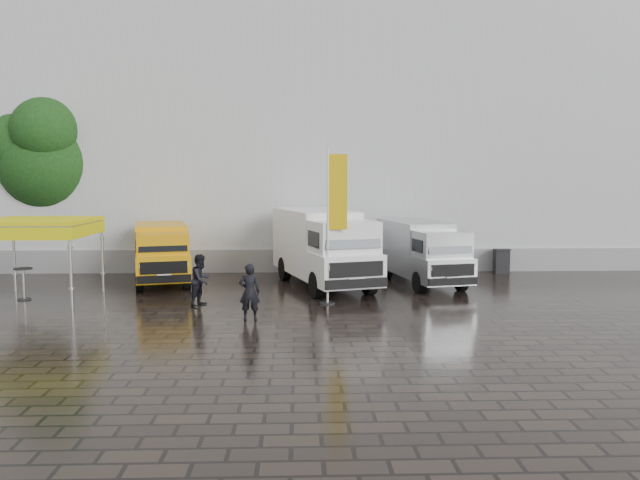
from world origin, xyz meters
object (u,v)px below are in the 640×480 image
object	(u,v)px
cocktail_table	(24,284)
canopy_tent	(38,224)
van_silver	(422,253)
flagpole	(333,217)
van_white	(323,249)
wheelie_bin	(501,261)
person_tent	(201,280)
van_yellow	(161,254)
person_front	(250,292)

from	to	relation	value
cocktail_table	canopy_tent	bearing A→B (deg)	-3.87
van_silver	flagpole	world-z (taller)	flagpole
van_white	canopy_tent	distance (m)	9.91
van_silver	wheelie_bin	world-z (taller)	van_silver
van_white	flagpole	bearing A→B (deg)	-103.16
wheelie_bin	person_tent	size ratio (longest dim) A/B	0.63
wheelie_bin	person_tent	bearing A→B (deg)	-146.37
van_yellow	van_silver	distance (m)	10.05
van_silver	cocktail_table	distance (m)	14.23
van_silver	person_front	world-z (taller)	van_silver
canopy_tent	flagpole	distance (m)	9.83
canopy_tent	flagpole	bearing A→B (deg)	-5.52
wheelie_bin	cocktail_table	bearing A→B (deg)	-158.45
van_white	person_tent	bearing A→B (deg)	-157.34
van_white	wheelie_bin	size ratio (longest dim) A/B	6.28
flagpole	person_tent	distance (m)	4.70
cocktail_table	person_front	distance (m)	8.50
van_silver	person_tent	size ratio (longest dim) A/B	3.34
van_silver	van_white	bearing A→B (deg)	175.52
van_yellow	flagpole	xyz separation A→B (m)	(6.44, -4.09, 1.68)
canopy_tent	van_silver	bearing A→B (deg)	11.43
van_white	cocktail_table	world-z (taller)	van_white
van_white	person_tent	size ratio (longest dim) A/B	3.98
wheelie_bin	person_front	bearing A→B (deg)	-134.56
van_yellow	person_front	distance (m)	7.51
van_yellow	wheelie_bin	world-z (taller)	van_yellow
van_yellow	flagpole	bearing A→B (deg)	-46.67
flagpole	wheelie_bin	xyz separation A→B (m)	(7.62, 6.36, -2.29)
van_white	wheelie_bin	distance (m)	8.48
van_yellow	van_white	world-z (taller)	van_white
flagpole	wheelie_bin	distance (m)	10.18
person_front	person_tent	distance (m)	2.77
van_silver	van_yellow	bearing A→B (deg)	166.03
flagpole	person_tent	xyz separation A→B (m)	(-4.26, -0.14, -1.99)
canopy_tent	van_yellow	bearing A→B (deg)	43.22
wheelie_bin	canopy_tent	bearing A→B (deg)	-157.81
flagpole	cocktail_table	distance (m)	10.66
van_silver	flagpole	bearing A→B (deg)	-146.05
van_silver	wheelie_bin	bearing A→B (deg)	22.54
van_yellow	flagpole	world-z (taller)	flagpole
wheelie_bin	person_tent	world-z (taller)	person_tent
van_yellow	cocktail_table	size ratio (longest dim) A/B	4.60
canopy_tent	wheelie_bin	bearing A→B (deg)	17.28
cocktail_table	van_yellow	bearing A→B (deg)	38.37
van_yellow	cocktail_table	distance (m)	5.04
cocktail_table	flagpole	bearing A→B (deg)	-5.43
van_white	wheelie_bin	world-z (taller)	van_white
wheelie_bin	person_tent	xyz separation A→B (m)	(-11.87, -6.50, 0.30)
van_white	canopy_tent	bearing A→B (deg)	176.42
cocktail_table	wheelie_bin	distance (m)	18.76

